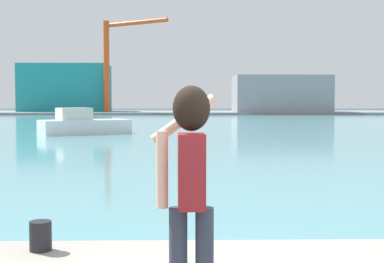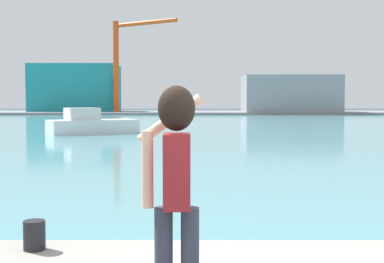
% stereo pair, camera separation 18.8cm
% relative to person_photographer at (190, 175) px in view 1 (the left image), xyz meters
% --- Properties ---
extents(ground_plane, '(220.00, 220.00, 0.00)m').
position_rel_person_photographer_xyz_m(ground_plane, '(0.94, 50.15, -1.73)').
color(ground_plane, '#334751').
extents(harbor_water, '(140.00, 100.00, 0.02)m').
position_rel_person_photographer_xyz_m(harbor_water, '(0.94, 52.15, -1.72)').
color(harbor_water, '#599EA8').
rests_on(harbor_water, ground_plane).
extents(far_shore_dock, '(140.00, 20.00, 0.42)m').
position_rel_person_photographer_xyz_m(far_shore_dock, '(0.94, 92.15, -1.53)').
color(far_shore_dock, gray).
rests_on(far_shore_dock, ground_plane).
extents(person_photographer, '(0.53, 0.55, 1.74)m').
position_rel_person_photographer_xyz_m(person_photographer, '(0.00, 0.00, 0.00)').
color(person_photographer, '#2D3342').
rests_on(person_photographer, quay_promenade).
extents(harbor_bollard, '(0.24, 0.24, 0.32)m').
position_rel_person_photographer_xyz_m(harbor_bollard, '(-1.60, 1.75, -0.90)').
color(harbor_bollard, black).
rests_on(harbor_bollard, quay_promenade).
extents(boat_moored, '(6.47, 5.02, 1.82)m').
position_rel_person_photographer_xyz_m(boat_moored, '(-6.89, 32.78, -1.06)').
color(boat_moored, white).
rests_on(boat_moored, harbor_water).
extents(warehouse_left, '(15.41, 9.76, 8.50)m').
position_rel_person_photographer_xyz_m(warehouse_left, '(-21.25, 93.82, 2.93)').
color(warehouse_left, teal).
rests_on(warehouse_left, far_shore_dock).
extents(warehouse_right, '(16.05, 10.22, 6.22)m').
position_rel_person_photographer_xyz_m(warehouse_right, '(17.10, 88.16, 1.79)').
color(warehouse_right, gray).
rests_on(warehouse_right, far_shore_dock).
extents(port_crane, '(11.33, 7.64, 15.56)m').
position_rel_person_photographer_xyz_m(port_crane, '(-11.45, 86.96, 8.45)').
color(port_crane, '#D84C19').
rests_on(port_crane, far_shore_dock).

